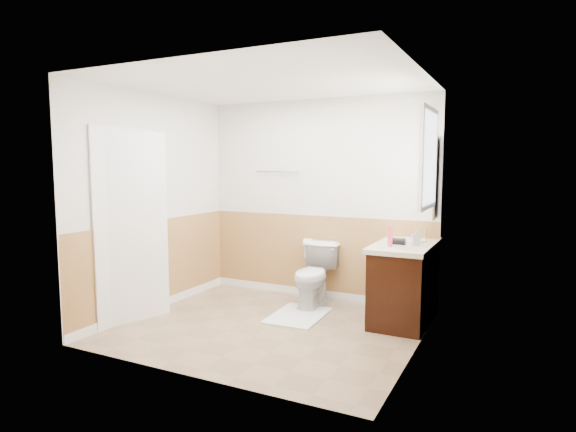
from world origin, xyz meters
The scene contains 32 objects.
floor centered at (0.00, 0.00, 0.00)m, with size 3.00×3.00×0.00m, color #8C7051.
ceiling centered at (0.00, 0.00, 2.50)m, with size 3.00×3.00×0.00m, color white.
wall_back centered at (0.00, 1.30, 1.25)m, with size 3.00×3.00×0.00m, color silver.
wall_front centered at (0.00, -1.30, 1.25)m, with size 3.00×3.00×0.00m, color silver.
wall_left centered at (-1.50, 0.00, 1.25)m, with size 3.00×3.00×0.00m, color silver.
wall_right centered at (1.50, 0.00, 1.25)m, with size 3.00×3.00×0.00m, color silver.
wainscot_back centered at (0.00, 1.29, 0.50)m, with size 3.00×3.00×0.00m, color #A87F43.
wainscot_front centered at (0.00, -1.29, 0.50)m, with size 3.00×3.00×0.00m, color #A87F43.
wainscot_left centered at (-1.49, 0.00, 0.50)m, with size 2.60×2.60×0.00m, color #A87F43.
wainscot_right centered at (1.49, 0.00, 0.50)m, with size 2.60×2.60×0.00m, color #A87F43.
toilet centered at (0.12, 0.91, 0.37)m, with size 0.42×0.73×0.75m, color white.
bath_mat centered at (0.12, 0.46, 0.01)m, with size 0.55×0.80×0.02m, color white.
vanity_cabinet centered at (1.21, 0.86, 0.40)m, with size 0.55×1.10×0.80m, color black.
vanity_knob_left centered at (0.91, 0.76, 0.55)m, with size 0.03×0.03×0.03m, color silver.
vanity_knob_right centered at (0.91, 0.96, 0.55)m, with size 0.03×0.03×0.03m, color silver.
countertop centered at (1.20, 0.86, 0.83)m, with size 0.60×1.15×0.05m, color silver.
sink_basin centered at (1.21, 1.01, 0.86)m, with size 0.36×0.36×0.02m, color white.
faucet centered at (1.39, 1.01, 0.92)m, with size 0.02×0.02×0.14m, color silver.
lotion_bottle centered at (1.11, 0.57, 0.96)m, with size 0.05×0.05×0.22m, color #F03E5A.
soap_dispenser centered at (1.33, 0.78, 0.93)m, with size 0.08×0.08×0.17m, color #949DA7.
hair_dryer_body centered at (1.16, 0.75, 0.89)m, with size 0.07×0.07×0.14m, color black.
hair_dryer_handle centered at (1.13, 0.76, 0.86)m, with size 0.03×0.03×0.07m, color black.
mirror_panel centered at (1.48, 1.10, 1.55)m, with size 0.02×0.35×0.90m, color silver.
window_frame centered at (1.47, 0.59, 1.75)m, with size 0.04×0.80×1.00m, color white.
window_glass centered at (1.49, 0.59, 1.75)m, with size 0.01×0.70×0.90m, color white.
door centered at (-1.40, -0.45, 1.02)m, with size 0.05×0.80×2.04m, color white.
door_frame centered at (-1.48, -0.45, 1.03)m, with size 0.02×0.92×2.10m, color white.
door_knob centered at (-1.34, -0.12, 0.95)m, with size 0.06×0.06×0.06m, color silver.
towel_bar centered at (-0.55, 1.25, 1.60)m, with size 0.02×0.02×0.62m, color silver.
tp_holder_bar centered at (-0.10, 1.23, 0.70)m, with size 0.02×0.02×0.14m, color silver.
tp_roll centered at (-0.10, 1.23, 0.70)m, with size 0.11×0.11×0.10m, color white.
tp_sheet centered at (-0.10, 1.23, 0.59)m, with size 0.10×0.01×0.16m, color white.
Camera 1 is at (2.32, -4.24, 1.69)m, focal length 29.75 mm.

